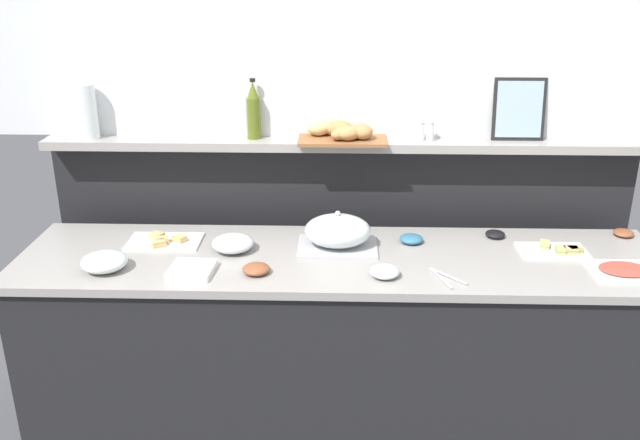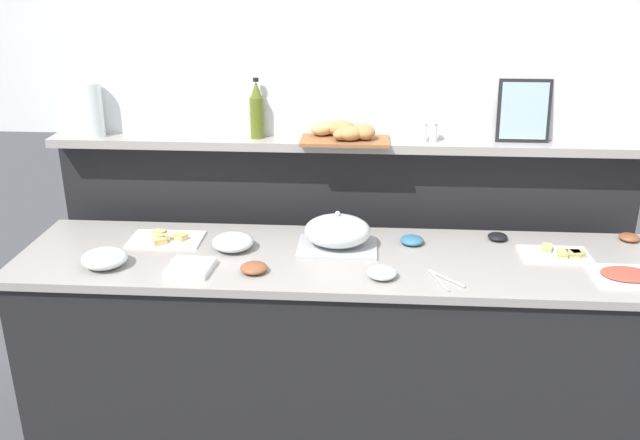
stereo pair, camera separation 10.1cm
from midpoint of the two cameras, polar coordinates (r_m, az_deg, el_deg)
The scene contains 22 objects.
ground_plane at distance 3.80m, azimuth 2.73°, elevation -12.14°, with size 12.00×12.00×0.00m, color #4C4C51.
buffet_counter at distance 3.05m, azimuth 2.61°, elevation -11.06°, with size 2.72×0.67×0.93m.
back_ledge_unit at distance 3.39m, azimuth 2.89°, elevation -3.22°, with size 2.76×0.22×1.31m.
sandwich_platter_front at distance 3.01m, azimuth 20.40°, elevation -2.70°, with size 0.28×0.17×0.04m.
sandwich_platter_rear at distance 3.04m, azimuth -11.96°, elevation -1.56°, with size 0.32×0.19×0.04m.
cold_cuts_platter at distance 2.92m, azimuth 25.43°, elevation -4.28°, with size 0.27×0.21×0.02m.
serving_cloche at distance 2.87m, azimuth 2.49°, elevation -1.07°, with size 0.34×0.24×0.17m.
glass_bowl_large at distance 2.89m, azimuth -6.39°, elevation -1.91°, with size 0.18×0.18×0.07m.
glass_bowl_medium at distance 2.65m, azimuth 6.35°, elevation -4.49°, with size 0.12×0.12×0.05m.
glass_bowl_small at distance 2.84m, azimuth -16.79°, elevation -3.17°, with size 0.18×0.18×0.07m.
condiment_bowl_cream at distance 2.97m, azimuth 8.75°, elevation -1.70°, with size 0.10×0.10×0.04m, color teal.
condiment_bowl_teal at distance 3.29m, azimuth 25.50°, elevation -1.34°, with size 0.09×0.09×0.03m, color brown.
condiment_bowl_red at distance 3.09m, azimuth 15.70°, elevation -1.37°, with size 0.09×0.09×0.03m, color black.
condiment_bowl_dark at distance 2.68m, azimuth -4.55°, elevation -4.07°, with size 0.11×0.11×0.04m, color brown.
serving_tongs at distance 2.67m, azimuth 11.36°, elevation -4.92°, with size 0.13×0.18×0.01m.
napkin_stack at distance 2.73m, azimuth -9.89°, elevation -4.01°, with size 0.17×0.17×0.03m, color white.
olive_oil_bottle at distance 3.13m, azimuth -4.44°, elevation 9.15°, with size 0.06×0.06×0.28m.
salt_shaker at distance 3.11m, azimuth 9.68°, elevation 7.31°, with size 0.03×0.03×0.09m.
pepper_shaker at distance 3.12m, azimuth 10.50°, elevation 7.28°, with size 0.03×0.03×0.09m.
bread_basket at distance 3.10m, azimuth 2.90°, elevation 7.44°, with size 0.40×0.26×0.08m.
framed_picture at distance 3.20m, azimuth 17.75°, elevation 8.78°, with size 0.24×0.05×0.28m.
water_carafe at distance 3.30m, azimuth -17.81°, elevation 8.86°, with size 0.09×0.09×0.25m, color silver.
Camera 2 is at (0.09, -2.57, 2.10)m, focal length 37.83 mm.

